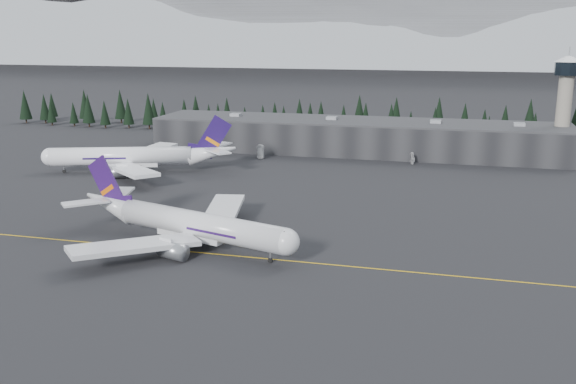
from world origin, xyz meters
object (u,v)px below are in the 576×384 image
(jet_main, at_px, (183,222))
(gse_vehicle_a, at_px, (261,157))
(terminal, at_px, (357,136))
(jet_parked, at_px, (139,156))
(gse_vehicle_b, at_px, (413,162))
(control_tower, at_px, (565,96))

(jet_main, relative_size, gse_vehicle_a, 10.71)
(jet_main, xyz_separation_m, gse_vehicle_a, (-12.63, 98.96, -4.25))
(terminal, bearing_deg, jet_main, -99.08)
(jet_parked, height_order, gse_vehicle_b, jet_parked)
(terminal, relative_size, gse_vehicle_a, 28.97)
(terminal, relative_size, jet_main, 2.71)
(terminal, xyz_separation_m, control_tower, (75.00, 3.00, 17.11))
(gse_vehicle_b, bearing_deg, terminal, -152.91)
(jet_parked, bearing_deg, control_tower, -176.09)
(control_tower, xyz_separation_m, jet_main, (-94.55, -125.29, -18.38))
(terminal, distance_m, gse_vehicle_a, 40.13)
(gse_vehicle_a, bearing_deg, jet_parked, -129.84)
(jet_parked, bearing_deg, terminal, -158.24)
(jet_parked, xyz_separation_m, gse_vehicle_b, (88.41, 37.06, -4.65))
(terminal, xyz_separation_m, jet_parked, (-65.09, -55.90, -0.89))
(terminal, bearing_deg, gse_vehicle_a, -144.05)
(jet_main, height_order, gse_vehicle_b, jet_main)
(control_tower, relative_size, gse_vehicle_a, 6.83)
(control_tower, distance_m, gse_vehicle_b, 60.50)
(control_tower, relative_size, jet_main, 0.64)
(gse_vehicle_a, height_order, gse_vehicle_b, gse_vehicle_a)
(jet_main, bearing_deg, terminal, 97.87)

